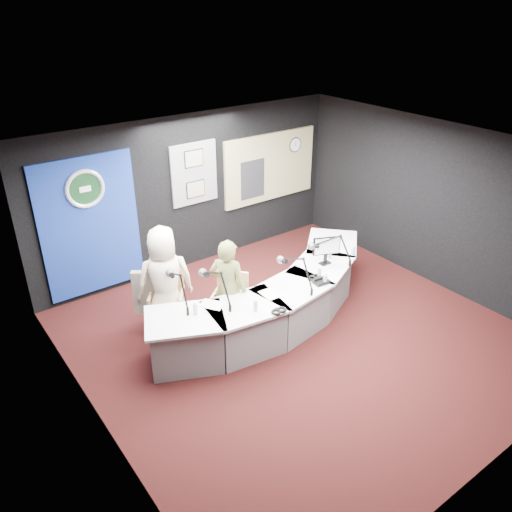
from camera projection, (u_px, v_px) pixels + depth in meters
ground at (298, 337)px, 7.68m from camera, size 6.00×6.00×0.00m
ceiling at (307, 154)px, 6.38m from camera, size 6.00×6.00×0.02m
wall_back at (192, 193)px, 9.17m from camera, size 6.00×0.02×2.80m
wall_front at (510, 370)px, 4.89m from camera, size 6.00×0.02×2.80m
wall_left at (89, 331)px, 5.45m from camera, size 0.02×6.00×2.80m
wall_right at (437, 206)px, 8.61m from camera, size 0.02×6.00×2.80m
broadcast_desk at (274, 301)px, 7.87m from camera, size 4.50×1.90×0.75m
backdrop_panel at (90, 227)px, 8.21m from camera, size 1.60×0.05×2.30m
agency_seal at (85, 189)px, 7.89m from camera, size 0.63×0.07×0.63m
seal_center at (85, 189)px, 7.89m from camera, size 0.48×0.01×0.48m
pinboard at (194, 174)px, 9.01m from camera, size 0.90×0.04×1.10m
framed_photo_upper at (194, 159)px, 8.86m from camera, size 0.34×0.02×0.27m
framed_photo_lower at (196, 189)px, 9.12m from camera, size 0.34×0.02×0.27m
booth_window_frame at (270, 167)px, 10.00m from camera, size 2.12×0.06×1.32m
booth_glow at (270, 167)px, 10.00m from camera, size 2.00×0.02×1.20m
equipment_rack at (252, 179)px, 9.81m from camera, size 0.55×0.02×0.75m
wall_clock at (295, 145)px, 10.14m from camera, size 0.28×0.01×0.28m
armchair_left at (167, 301)px, 7.63m from camera, size 0.80×0.80×1.02m
armchair_right at (229, 309)px, 7.57m from camera, size 0.68×0.68×0.86m
draped_jacket at (150, 292)px, 7.64m from camera, size 0.47×0.37×0.70m
person_man at (165, 281)px, 7.47m from camera, size 0.96×0.78×1.70m
person_woman at (228, 289)px, 7.41m from camera, size 0.63×0.68×1.56m
computer_monitor at (326, 246)px, 8.01m from camera, size 0.42×0.21×0.31m
desk_phone at (321, 282)px, 7.61m from camera, size 0.24×0.20×0.06m
headphones_near at (314, 277)px, 7.73m from camera, size 0.19×0.19×0.03m
headphones_far at (279, 311)px, 6.93m from camera, size 0.21×0.21×0.03m
paper_stack at (212, 304)px, 7.10m from camera, size 0.36×0.39×0.00m
notepad at (269, 294)px, 7.34m from camera, size 0.21×0.30×0.00m
boom_mic_a at (178, 285)px, 6.98m from camera, size 0.20×0.73×0.60m
boom_mic_b at (216, 283)px, 7.02m from camera, size 0.16×0.74×0.60m
boom_mic_c at (296, 269)px, 7.37m from camera, size 0.20×0.73×0.60m
boom_mic_d at (331, 249)px, 7.97m from camera, size 0.62×0.49×0.60m
water_bottles at (289, 280)px, 7.51m from camera, size 3.02×0.63×0.18m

